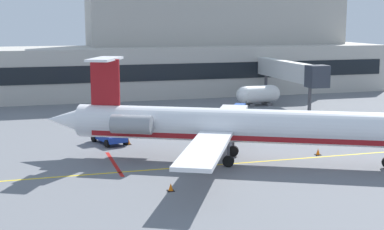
# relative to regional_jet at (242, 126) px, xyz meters

# --- Properties ---
(ground) EXTENTS (120.00, 120.00, 0.11)m
(ground) POSITION_rel_regional_jet_xyz_m (-3.67, -4.30, -2.98)
(ground) COLOR slate
(terminal_building) EXTENTS (68.95, 13.29, 18.69)m
(terminal_building) POSITION_rel_regional_jet_xyz_m (7.65, 42.86, 4.37)
(terminal_building) COLOR #B7B2A8
(terminal_building) RESTS_ON ground
(jet_bridge_west) EXTENTS (2.40, 17.47, 5.84)m
(jet_bridge_west) POSITION_rel_regional_jet_xyz_m (17.17, 26.24, 1.54)
(jet_bridge_west) COLOR silver
(jet_bridge_west) RESTS_ON ground
(regional_jet) EXTENTS (31.07, 23.63, 8.20)m
(regional_jet) POSITION_rel_regional_jet_xyz_m (0.00, 0.00, 0.00)
(regional_jet) COLOR white
(regional_jet) RESTS_ON ground
(baggage_tug) EXTENTS (3.30, 3.05, 2.02)m
(baggage_tug) POSITION_rel_regional_jet_xyz_m (5.86, 16.95, -2.02)
(baggage_tug) COLOR #1E4CB2
(baggage_tug) RESTS_ON ground
(pushback_tractor) EXTENTS (3.08, 4.39, 2.09)m
(pushback_tractor) POSITION_rel_regional_jet_xyz_m (-9.27, 10.30, -1.97)
(pushback_tractor) COLOR #19389E
(pushback_tractor) RESTS_ON ground
(fuel_tank) EXTENTS (6.22, 2.64, 2.63)m
(fuel_tank) POSITION_rel_regional_jet_xyz_m (13.11, 27.42, -1.46)
(fuel_tank) COLOR white
(fuel_tank) RESTS_ON ground
(safety_cone_alpha) EXTENTS (0.47, 0.47, 0.55)m
(safety_cone_alpha) POSITION_rel_regional_jet_xyz_m (13.36, 4.44, -2.68)
(safety_cone_alpha) COLOR orange
(safety_cone_alpha) RESTS_ON ground
(safety_cone_bravo) EXTENTS (0.47, 0.47, 0.55)m
(safety_cone_bravo) POSITION_rel_regional_jet_xyz_m (-7.37, -6.01, -2.68)
(safety_cone_bravo) COLOR orange
(safety_cone_bravo) RESTS_ON ground
(safety_cone_charlie) EXTENTS (0.47, 0.47, 0.55)m
(safety_cone_charlie) POSITION_rel_regional_jet_xyz_m (-7.53, 8.85, -2.68)
(safety_cone_charlie) COLOR orange
(safety_cone_charlie) RESTS_ON ground
(safety_cone_delta) EXTENTS (0.47, 0.47, 0.55)m
(safety_cone_delta) POSITION_rel_regional_jet_xyz_m (7.07, 0.34, -2.68)
(safety_cone_delta) COLOR orange
(safety_cone_delta) RESTS_ON ground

